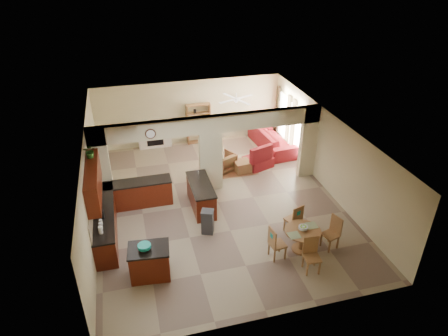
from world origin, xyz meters
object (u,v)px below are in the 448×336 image
object	(u,v)px
dining_table	(302,237)
sofa	(272,139)
armchair	(224,162)
kitchen_island	(150,262)

from	to	relation	value
dining_table	sofa	world-z (taller)	sofa
dining_table	armchair	size ratio (longest dim) A/B	1.33
sofa	armchair	size ratio (longest dim) A/B	3.67
kitchen_island	armchair	world-z (taller)	kitchen_island
armchair	sofa	bearing A→B (deg)	-177.34
kitchen_island	sofa	world-z (taller)	kitchen_island
kitchen_island	sofa	bearing A→B (deg)	53.47
kitchen_island	dining_table	xyz separation A→B (m)	(4.32, -0.09, 0.01)
dining_table	sofa	bearing A→B (deg)	76.50
kitchen_island	dining_table	bearing A→B (deg)	4.86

